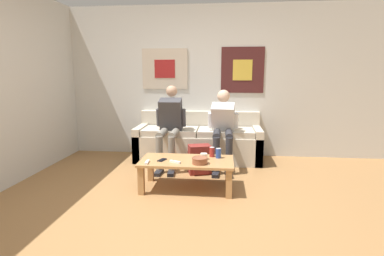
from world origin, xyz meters
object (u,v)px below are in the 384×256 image
(person_seated_teen, at_px, (223,125))
(pillar_candle, at_px, (204,156))
(drink_can_blue, at_px, (218,153))
(couch, at_px, (198,142))
(cell_phone, at_px, (162,160))
(coffee_table, at_px, (187,165))
(person_seated_adult, at_px, (170,123))
(game_controller_near_left, at_px, (175,162))
(game_controller_near_right, at_px, (147,162))
(backpack, at_px, (200,160))
(ceramic_bowl, at_px, (200,160))
(drink_can_red, at_px, (212,152))

(person_seated_teen, bearing_deg, pillar_candle, -104.13)
(drink_can_blue, bearing_deg, couch, 106.58)
(couch, height_order, cell_phone, couch)
(coffee_table, distance_m, pillar_candle, 0.23)
(person_seated_adult, bearing_deg, game_controller_near_left, -76.62)
(coffee_table, distance_m, game_controller_near_left, 0.19)
(game_controller_near_right, bearing_deg, person_seated_teen, 51.99)
(backpack, relative_size, cell_phone, 2.75)
(person_seated_adult, bearing_deg, backpack, -34.07)
(couch, xyz_separation_m, person_seated_teen, (0.40, -0.35, 0.36))
(person_seated_teen, relative_size, drink_can_blue, 9.42)
(backpack, bearing_deg, ceramic_bowl, -85.48)
(coffee_table, distance_m, drink_can_red, 0.37)
(coffee_table, height_order, ceramic_bowl, ceramic_bowl)
(drink_can_blue, height_order, game_controller_near_right, drink_can_blue)
(coffee_table, bearing_deg, drink_can_red, 30.85)
(person_seated_adult, height_order, person_seated_teen, person_seated_adult)
(couch, distance_m, backpack, 0.72)
(game_controller_near_left, bearing_deg, drink_can_red, 36.23)
(couch, height_order, drink_can_blue, couch)
(ceramic_bowl, bearing_deg, couch, 95.46)
(pillar_candle, xyz_separation_m, drink_can_blue, (0.18, 0.08, 0.02))
(backpack, bearing_deg, game_controller_near_left, -107.95)
(couch, bearing_deg, game_controller_near_left, -96.21)
(pillar_candle, xyz_separation_m, game_controller_near_left, (-0.33, -0.18, -0.03))
(cell_phone, bearing_deg, pillar_candle, 10.54)
(drink_can_red, height_order, game_controller_near_left, drink_can_red)
(person_seated_adult, distance_m, drink_can_blue, 1.13)
(backpack, distance_m, drink_can_red, 0.52)
(ceramic_bowl, relative_size, cell_phone, 1.25)
(person_seated_adult, bearing_deg, couch, 42.82)
(backpack, height_order, game_controller_near_right, backpack)
(person_seated_teen, xyz_separation_m, drink_can_blue, (-0.05, -0.83, -0.22))
(coffee_table, bearing_deg, pillar_candle, 12.05)
(ceramic_bowl, distance_m, game_controller_near_right, 0.63)
(coffee_table, xyz_separation_m, game_controller_near_right, (-0.45, -0.18, 0.07))
(ceramic_bowl, xyz_separation_m, cell_phone, (-0.47, 0.09, -0.04))
(game_controller_near_right, bearing_deg, backpack, 54.03)
(backpack, bearing_deg, couch, 96.43)
(coffee_table, distance_m, person_seated_teen, 1.11)
(person_seated_adult, distance_m, person_seated_teen, 0.81)
(drink_can_blue, bearing_deg, pillar_candle, -154.81)
(backpack, bearing_deg, cell_phone, -122.42)
(coffee_table, xyz_separation_m, game_controller_near_left, (-0.12, -0.13, 0.07))
(person_seated_adult, height_order, pillar_candle, person_seated_adult)
(couch, xyz_separation_m, drink_can_blue, (0.35, -1.18, 0.14))
(drink_can_blue, distance_m, cell_phone, 0.71)
(coffee_table, xyz_separation_m, person_seated_teen, (0.44, 0.96, 0.34))
(couch, relative_size, backpack, 4.92)
(couch, height_order, game_controller_near_right, couch)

